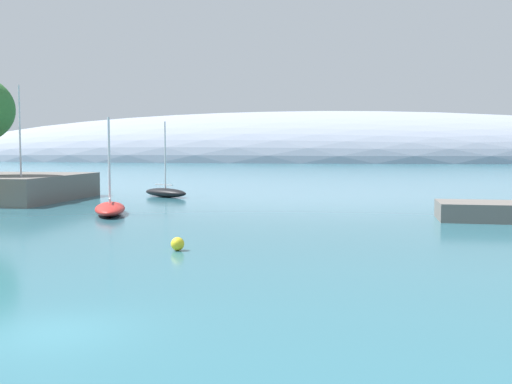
% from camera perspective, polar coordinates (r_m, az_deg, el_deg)
% --- Properties ---
extents(water, '(600.00, 600.00, 0.00)m').
position_cam_1_polar(water, '(17.46, -18.61, -12.57)').
color(water, '#2D6675').
rests_on(water, ground).
extents(distant_ridge, '(324.42, 74.63, 39.24)m').
position_cam_1_polar(distant_ridge, '(239.02, 4.93, 2.92)').
color(distant_ridge, '#8E99AD').
rests_on(distant_ridge, ground).
extents(sailboat_grey_near_shore, '(6.06, 4.64, 10.66)m').
position_cam_1_polar(sailboat_grey_near_shore, '(58.48, -21.33, -0.43)').
color(sailboat_grey_near_shore, gray).
rests_on(sailboat_grey_near_shore, water).
extents(sailboat_red_mid_mooring, '(4.62, 7.55, 7.33)m').
position_cam_1_polar(sailboat_red_mid_mooring, '(46.72, -13.67, -1.48)').
color(sailboat_red_mid_mooring, red).
rests_on(sailboat_red_mid_mooring, water).
extents(sailboat_black_end_of_line, '(6.04, 4.85, 7.73)m').
position_cam_1_polar(sailboat_black_end_of_line, '(62.50, -8.57, 0.00)').
color(sailboat_black_end_of_line, black).
rests_on(sailboat_black_end_of_line, water).
extents(mooring_buoy_yellow, '(0.66, 0.66, 0.66)m').
position_cam_1_polar(mooring_buoy_yellow, '(29.59, -7.44, -4.90)').
color(mooring_buoy_yellow, yellow).
rests_on(mooring_buoy_yellow, water).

